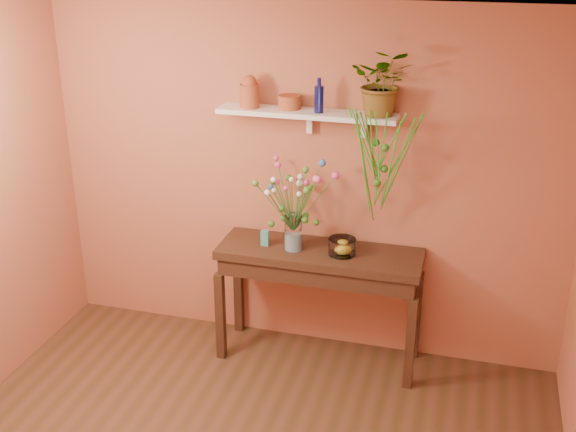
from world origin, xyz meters
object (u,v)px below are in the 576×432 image
glass_vase (293,235)px  glass_bowl (342,247)px  bouquet (295,190)px  blue_bottle (319,99)px  terracotta_jug (249,92)px  spider_plant (383,82)px  sideboard (320,266)px

glass_vase → glass_bowl: (0.37, 0.01, -0.06)m
bouquet → glass_bowl: (0.36, 0.00, -0.41)m
blue_bottle → glass_bowl: size_ratio=1.20×
terracotta_jug → spider_plant: spider_plant is taller
glass_vase → glass_bowl: 0.37m
terracotta_jug → spider_plant: size_ratio=0.51×
glass_bowl → sideboard: bearing=172.3°
spider_plant → bouquet: spider_plant is taller
terracotta_jug → bouquet: (0.38, -0.15, -0.66)m
glass_bowl → bouquet: bearing=-179.7°
glass_vase → blue_bottle: bearing=47.1°
spider_plant → glass_bowl: (-0.21, -0.18, -1.19)m
sideboard → glass_bowl: 0.26m
terracotta_jug → bouquet: terracotta_jug is taller
spider_plant → glass_vase: size_ratio=1.69×
sideboard → blue_bottle: blue_bottle is taller
blue_bottle → bouquet: bearing=-133.2°
bouquet → glass_bowl: size_ratio=3.01×
sideboard → spider_plant: size_ratio=3.31×
blue_bottle → spider_plant: size_ratio=0.53×
terracotta_jug → glass_vase: terracotta_jug is taller
blue_bottle → glass_vase: blue_bottle is taller
sideboard → spider_plant: bearing=22.1°
glass_vase → spider_plant: bearing=18.5°
glass_vase → glass_bowl: glass_vase is taller
blue_bottle → glass_vase: (-0.14, -0.15, -1.00)m
blue_bottle → spider_plant: bearing=5.5°
sideboard → terracotta_jug: terracotta_jug is taller
terracotta_jug → glass_vase: 1.09m
glass_vase → bouquet: 0.35m
bouquet → blue_bottle: bearing=46.8°
spider_plant → glass_bowl: bearing=-140.0°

